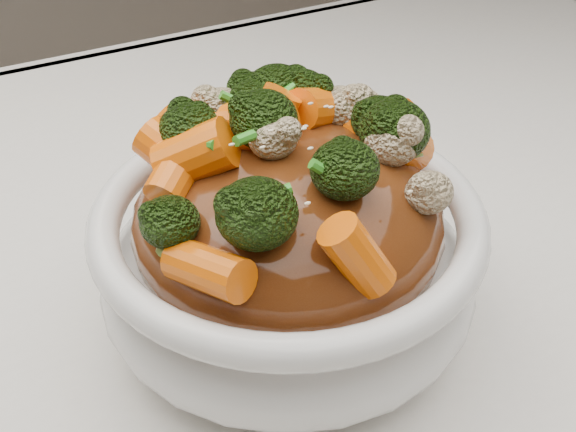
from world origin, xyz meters
TOP-DOWN VIEW (x-y plane):
  - tablecloth at (0.00, 0.00)m, footprint 1.20×0.80m
  - bowl at (0.02, -0.03)m, footprint 0.28×0.28m
  - sauce_base at (0.02, -0.03)m, footprint 0.22×0.22m
  - carrots at (0.02, -0.03)m, footprint 0.22×0.22m
  - broccoli at (0.02, -0.03)m, footprint 0.22×0.22m
  - cauliflower at (0.02, -0.03)m, footprint 0.22×0.22m
  - scallions at (0.02, -0.03)m, footprint 0.16×0.16m
  - sesame_seeds at (0.02, -0.03)m, footprint 0.20×0.20m

SIDE VIEW (x-z plane):
  - tablecloth at x=0.00m, z-range 0.71..0.75m
  - bowl at x=0.02m, z-range 0.75..0.83m
  - sauce_base at x=0.02m, z-range 0.77..0.87m
  - cauliflower at x=0.02m, z-range 0.86..0.89m
  - broccoli at x=0.02m, z-range 0.86..0.90m
  - carrots at x=0.02m, z-range 0.86..0.90m
  - scallions at x=0.02m, z-range 0.87..0.89m
  - sesame_seeds at x=0.02m, z-range 0.88..0.89m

